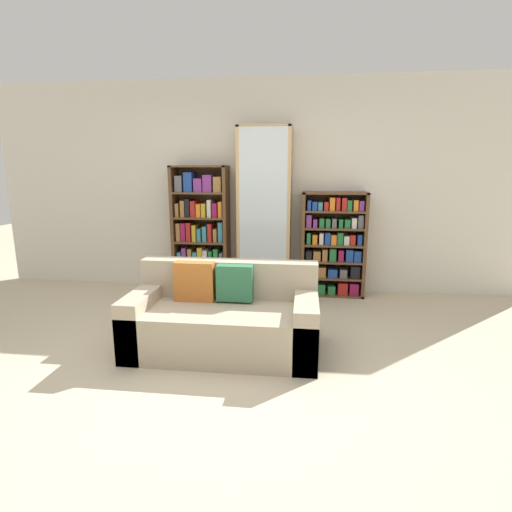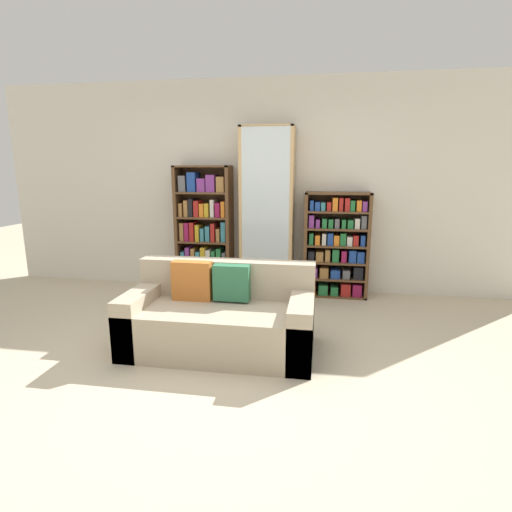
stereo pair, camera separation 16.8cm
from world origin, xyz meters
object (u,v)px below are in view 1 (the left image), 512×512
object	(u,v)px
couch	(224,319)
bookshelf_left	(201,231)
wine_bottle	(304,292)
bookshelf_right	(333,246)
display_cabinet	(264,213)

from	to	relation	value
couch	bookshelf_left	world-z (taller)	bookshelf_left
wine_bottle	bookshelf_left	bearing A→B (deg)	163.14
bookshelf_left	bookshelf_right	distance (m)	1.72
display_cabinet	bookshelf_left	bearing A→B (deg)	178.90
couch	bookshelf_left	size ratio (longest dim) A/B	1.01
bookshelf_left	bookshelf_right	xyz separation A→B (m)	(1.71, 0.00, -0.15)
wine_bottle	bookshelf_right	bearing A→B (deg)	48.68
couch	display_cabinet	xyz separation A→B (m)	(0.19, 1.72, 0.76)
wine_bottle	display_cabinet	bearing A→B (deg)	142.75
bookshelf_left	wine_bottle	size ratio (longest dim) A/B	4.77
display_cabinet	bookshelf_right	distance (m)	0.97
couch	wine_bottle	bearing A→B (deg)	62.09
bookshelf_left	wine_bottle	world-z (taller)	bookshelf_left
couch	bookshelf_right	xyz separation A→B (m)	(1.06, 1.74, 0.36)
bookshelf_left	display_cabinet	distance (m)	0.87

